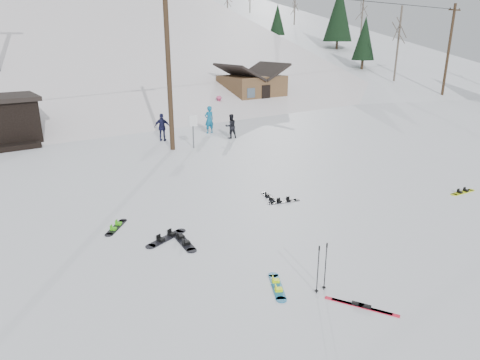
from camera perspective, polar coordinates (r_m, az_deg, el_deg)
ground at (r=12.26m, az=13.36°, el=-10.73°), size 200.00×200.00×0.00m
ski_slope at (r=64.90m, az=-26.71°, el=0.44°), size 60.00×85.24×65.97m
ridge_right at (r=75.23m, az=3.57°, el=5.45°), size 45.66×93.98×54.59m
treeline_right at (r=66.20m, az=6.85°, el=13.23°), size 20.00×60.00×10.00m
utility_pole at (r=23.28m, az=-9.54°, el=15.27°), size 2.00×0.26×9.00m
utility_pole_right at (r=48.57m, az=26.06°, el=15.26°), size 2.00×0.26×9.00m
trail_sign at (r=23.83m, az=-6.27°, el=7.22°), size 0.50×0.09×1.85m
lift_hut at (r=28.34m, az=-28.58°, el=7.07°), size 3.40×4.10×2.75m
cabin at (r=38.90m, az=1.58°, el=11.96°), size 5.39×4.40×3.77m
hero_snowboard at (r=10.94m, az=4.98°, el=-13.93°), size 0.81×1.21×0.10m
hero_skis at (r=10.59m, az=15.87°, el=-15.87°), size 0.89×1.53×0.09m
ski_poles at (r=10.61m, az=10.84°, el=-11.42°), size 0.35×0.09×1.27m
board_scatter_a at (r=13.44m, az=-9.81°, el=-7.61°), size 1.54×0.74×0.11m
board_scatter_b at (r=13.17m, az=-7.56°, el=-8.07°), size 0.46×1.60×0.11m
board_scatter_c at (r=14.55m, az=-16.19°, el=-6.04°), size 1.03×1.07×0.10m
board_scatter_d at (r=16.18m, az=5.86°, el=-2.85°), size 1.27×0.54×0.09m
board_scatter_e at (r=19.23m, az=27.56°, el=-1.43°), size 1.35×0.37×0.09m
board_scatter_f at (r=16.52m, az=3.96°, el=-2.34°), size 0.57×1.30×0.09m
skier_teal at (r=27.77m, az=-4.13°, el=8.03°), size 0.64×0.42×1.75m
skier_dark at (r=26.27m, az=-1.23°, el=7.18°), size 0.80×0.67×1.48m
skier_pink at (r=35.08m, az=-2.81°, el=9.99°), size 0.95×0.57×1.45m
skier_navy at (r=25.96m, az=-10.32°, el=6.93°), size 1.01×0.88×1.64m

